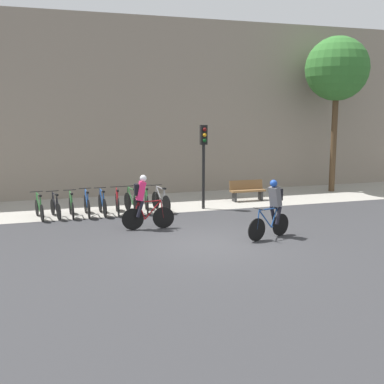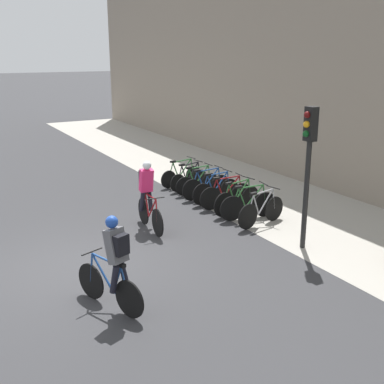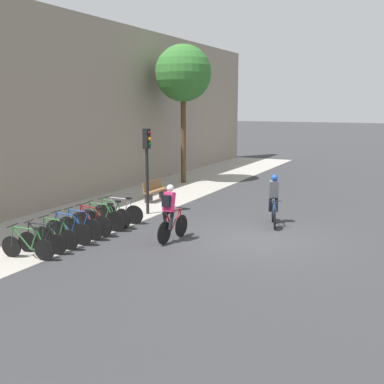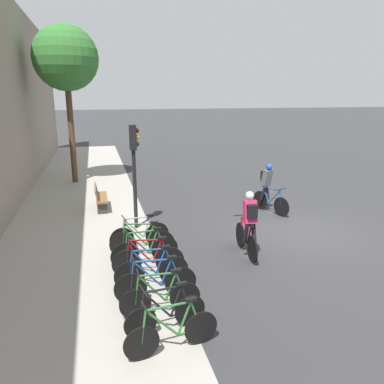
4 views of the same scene
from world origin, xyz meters
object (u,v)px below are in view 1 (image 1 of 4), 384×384
at_px(parked_bike_4, 102,204).
at_px(parked_bike_2, 71,206).
at_px(parked_bike_7, 147,201).
at_px(parked_bike_8, 161,201).
at_px(parked_bike_5, 117,203).
at_px(cyclist_pink, 143,201).
at_px(parked_bike_0, 39,208).
at_px(traffic_light_pole, 204,151).
at_px(parked_bike_3, 87,205).
at_px(bench, 247,190).
at_px(cyclist_grey, 273,207).
at_px(parked_bike_6, 132,202).
at_px(parked_bike_1, 55,207).

bearing_deg(parked_bike_4, parked_bike_2, -179.96).
distance_m(parked_bike_7, parked_bike_8, 0.57).
height_order(parked_bike_5, parked_bike_7, parked_bike_7).
xyz_separation_m(parked_bike_5, parked_bike_8, (1.69, 0.00, -0.00)).
relative_size(cyclist_pink, parked_bike_5, 1.05).
bearing_deg(parked_bike_4, parked_bike_0, -179.95).
bearing_deg(parked_bike_2, traffic_light_pole, -1.01).
relative_size(parked_bike_3, bench, 1.13).
xyz_separation_m(parked_bike_3, traffic_light_pole, (4.53, -0.09, 1.90)).
xyz_separation_m(cyclist_grey, parked_bike_6, (-3.39, 4.95, -0.53)).
bearing_deg(parked_bike_4, cyclist_pink, -70.08).
xyz_separation_m(cyclist_pink, parked_bike_8, (1.27, 2.71, -0.54)).
relative_size(parked_bike_1, parked_bike_4, 0.92).
height_order(traffic_light_pole, bench, traffic_light_pole).
bearing_deg(bench, parked_bike_2, -172.39).
bearing_deg(parked_bike_7, cyclist_pink, -104.62).
height_order(parked_bike_0, parked_bike_4, parked_bike_4).
relative_size(parked_bike_7, parked_bike_8, 1.02).
relative_size(parked_bike_6, traffic_light_pole, 0.52).
relative_size(traffic_light_pole, bench, 2.14).
height_order(parked_bike_5, parked_bike_8, parked_bike_5).
bearing_deg(bench, parked_bike_1, -172.92).
height_order(parked_bike_8, bench, parked_bike_8).
height_order(parked_bike_4, traffic_light_pole, traffic_light_pole).
height_order(parked_bike_4, bench, parked_bike_4).
bearing_deg(parked_bike_3, cyclist_grey, -44.22).
relative_size(parked_bike_2, bench, 1.04).
relative_size(cyclist_pink, parked_bike_1, 1.16).
distance_m(parked_bike_1, parked_bike_8, 3.94).
bearing_deg(parked_bike_4, parked_bike_8, -0.00).
distance_m(parked_bike_0, parked_bike_5, 2.81).
bearing_deg(parked_bike_2, parked_bike_5, 0.02).
bearing_deg(cyclist_pink, parked_bike_2, 127.90).
distance_m(cyclist_grey, parked_bike_4, 6.72).
bearing_deg(parked_bike_0, parked_bike_3, 0.04).
xyz_separation_m(parked_bike_7, bench, (4.66, 1.00, 0.05)).
bearing_deg(parked_bike_4, bench, 8.93).
distance_m(parked_bike_2, parked_bike_7, 2.81).
bearing_deg(parked_bike_3, parked_bike_0, -179.96).
height_order(cyclist_pink, traffic_light_pole, traffic_light_pole).
bearing_deg(cyclist_pink, parked_bike_5, 98.80).
xyz_separation_m(cyclist_grey, parked_bike_3, (-5.08, 4.95, -0.54)).
height_order(parked_bike_2, parked_bike_7, parked_bike_7).
relative_size(parked_bike_3, parked_bike_6, 1.01).
bearing_deg(bench, parked_bike_8, -166.31).
bearing_deg(parked_bike_6, cyclist_pink, -93.09).
bearing_deg(parked_bike_1, parked_bike_4, 0.02).
bearing_deg(parked_bike_7, parked_bike_6, -179.96).
relative_size(parked_bike_4, parked_bike_7, 0.98).
xyz_separation_m(cyclist_pink, parked_bike_2, (-2.11, 2.71, -0.56)).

